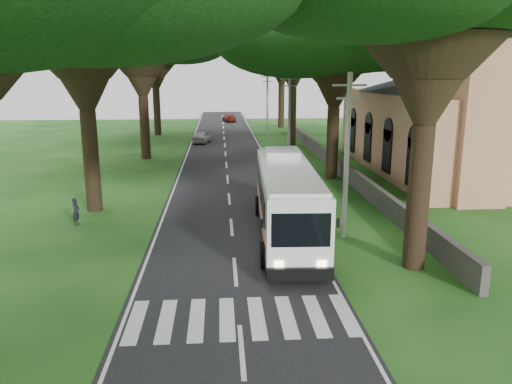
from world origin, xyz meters
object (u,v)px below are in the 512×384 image
object	(u,v)px
pedestrian	(76,212)
pole_mid	(289,117)
church	(452,112)
distant_car_a	(202,137)
distant_car_c	(229,118)
coach_bus	(287,198)
pole_near	(347,154)
pole_far	(267,103)

from	to	relation	value
pedestrian	pole_mid	bearing A→B (deg)	-31.71
church	pole_mid	xyz separation A→B (m)	(-12.36, 4.45, -0.73)
pole_mid	distant_car_a	world-z (taller)	pole_mid
distant_car_c	coach_bus	bearing A→B (deg)	82.30
pole_mid	distant_car_c	world-z (taller)	pole_mid
coach_bus	distant_car_a	world-z (taller)	coach_bus
distant_car_c	pedestrian	bearing A→B (deg)	71.21
pole_near	distant_car_c	size ratio (longest dim) A/B	1.90
pole_mid	pole_far	size ratio (longest dim) A/B	1.00
pole_far	pedestrian	world-z (taller)	pole_far
coach_bus	pedestrian	size ratio (longest dim) A/B	8.22
pole_far	distant_car_a	size ratio (longest dim) A/B	2.03
pole_far	distant_car_c	xyz separation A→B (m)	(-4.47, 18.78, -3.54)
church	pole_mid	bearing A→B (deg)	160.19
pole_mid	coach_bus	xyz separation A→B (m)	(-2.80, -19.54, -2.24)
pole_near	distant_car_a	bearing A→B (deg)	103.41
church	pole_near	size ratio (longest dim) A/B	3.00
pole_far	distant_car_a	xyz separation A→B (m)	(-8.11, -6.01, -3.48)
pole_far	coach_bus	distance (m)	39.70
pole_mid	distant_car_c	xyz separation A→B (m)	(-4.47, 38.78, -3.54)
pole_far	pedestrian	size ratio (longest dim) A/B	5.34
pole_far	pedestrian	distance (m)	39.59
pole_near	pole_mid	size ratio (longest dim) A/B	1.00
church	coach_bus	world-z (taller)	church
coach_bus	church	bearing A→B (deg)	47.52
pole_near	distant_car_a	world-z (taller)	pole_near
pole_near	pedestrian	distance (m)	14.49
pole_far	coach_bus	xyz separation A→B (m)	(-2.80, -39.54, -2.24)
distant_car_c	pedestrian	world-z (taller)	pedestrian
church	distant_car_c	size ratio (longest dim) A/B	5.71
church	coach_bus	bearing A→B (deg)	-135.14
church	pedestrian	distance (m)	29.25
church	coach_bus	size ratio (longest dim) A/B	1.95
pole_near	pedestrian	size ratio (longest dim) A/B	5.34
pole_mid	pedestrian	xyz separation A→B (m)	(-13.75, -16.96, -3.43)
church	distant_car_c	world-z (taller)	church
pole_near	coach_bus	bearing A→B (deg)	170.70
pole_far	church	bearing A→B (deg)	-63.18
pedestrian	distant_car_c	bearing A→B (deg)	-2.14
coach_bus	pole_far	bearing A→B (deg)	88.61
pole_near	coach_bus	world-z (taller)	pole_near
pole_near	distant_car_c	world-z (taller)	pole_near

